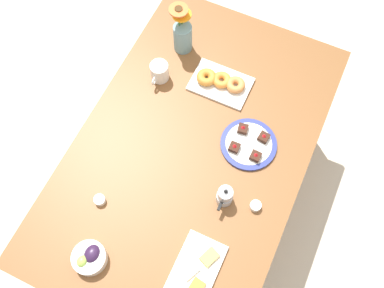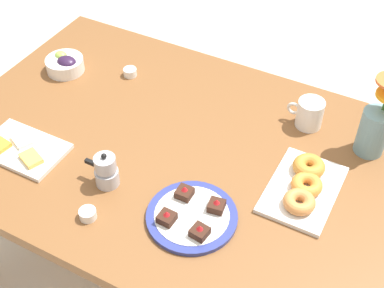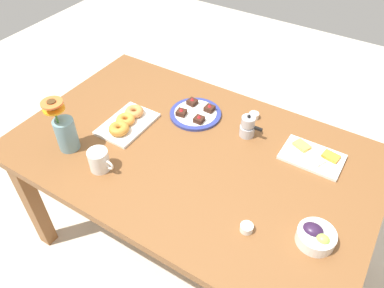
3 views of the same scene
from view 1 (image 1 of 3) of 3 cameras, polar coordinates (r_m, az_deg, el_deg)
ground_plane at (r=2.61m, az=-0.00°, el=-6.95°), size 6.00×6.00×0.00m
dining_table at (r=1.99m, az=-0.00°, el=-1.46°), size 1.60×1.00×0.74m
coffee_mug at (r=2.05m, az=-4.36°, el=9.61°), size 0.12×0.09×0.10m
grape_bowl at (r=1.79m, az=-13.50°, el=-14.50°), size 0.14×0.14×0.07m
cheese_platter at (r=1.76m, az=0.64°, el=-16.31°), size 0.26×0.17×0.03m
croissant_platter at (r=2.05m, az=3.81°, el=8.24°), size 0.19×0.28×0.05m
jam_cup_honey at (r=1.85m, az=-12.22°, el=-7.30°), size 0.05×0.05×0.03m
jam_cup_berry at (r=1.82m, az=8.46°, el=-8.15°), size 0.05×0.05×0.03m
dessert_plate at (r=1.92m, az=7.56°, el=0.01°), size 0.25×0.25×0.05m
flower_vase at (r=2.11m, az=-1.28°, el=14.33°), size 0.11×0.11×0.27m
moka_pot at (r=1.79m, az=4.38°, el=-6.93°), size 0.11×0.07×0.12m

